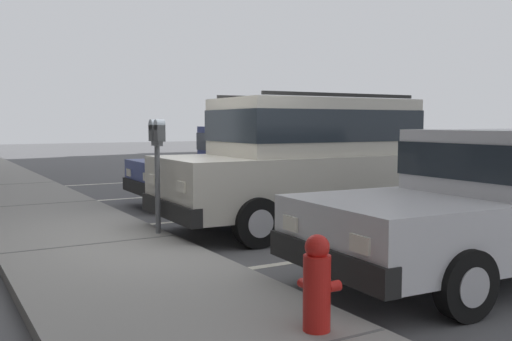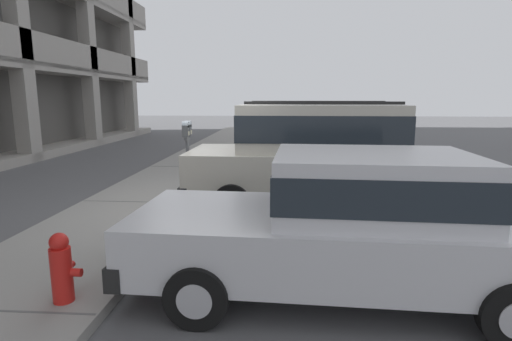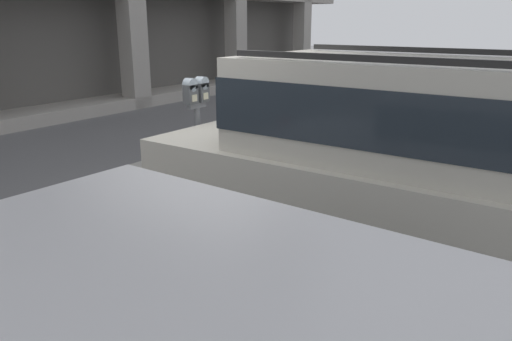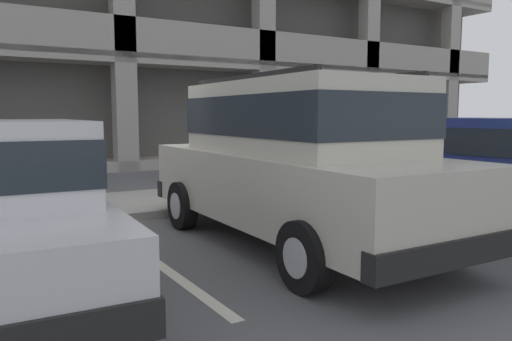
# 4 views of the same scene
# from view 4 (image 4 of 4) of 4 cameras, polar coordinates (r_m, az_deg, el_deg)

# --- Properties ---
(ground_plane) EXTENTS (80.00, 80.00, 0.10)m
(ground_plane) POSITION_cam_4_polar(r_m,az_deg,el_deg) (7.96, -5.24, -5.48)
(ground_plane) COLOR #565659
(sidewalk) EXTENTS (40.00, 2.20, 0.12)m
(sidewalk) POSITION_cam_4_polar(r_m,az_deg,el_deg) (9.11, -8.83, -3.32)
(sidewalk) COLOR gray
(sidewalk) RESTS_ON ground_plane
(parking_stall_lines) EXTENTS (13.00, 4.80, 0.01)m
(parking_stall_lines) POSITION_cam_4_polar(r_m,az_deg,el_deg) (7.69, 10.38, -5.59)
(parking_stall_lines) COLOR silver
(parking_stall_lines) RESTS_ON ground_plane
(silver_suv) EXTENTS (2.09, 4.82, 2.03)m
(silver_suv) POSITION_cam_4_polar(r_m,az_deg,el_deg) (6.06, 4.67, 1.66)
(silver_suv) COLOR beige
(silver_suv) RESTS_ON ground_plane
(dark_hatchback) EXTENTS (1.93, 4.53, 1.54)m
(dark_hatchback) POSITION_cam_4_polar(r_m,az_deg,el_deg) (7.86, 24.74, 0.22)
(dark_hatchback) COLOR navy
(dark_hatchback) RESTS_ON ground_plane
(parking_meter_near) EXTENTS (0.35, 0.12, 1.54)m
(parking_meter_near) POSITION_cam_4_polar(r_m,az_deg,el_deg) (8.22, -4.84, 4.14)
(parking_meter_near) COLOR #595B60
(parking_meter_near) RESTS_ON sidewalk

